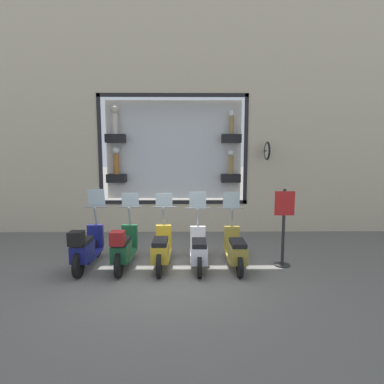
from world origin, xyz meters
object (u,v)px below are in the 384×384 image
object	(u,v)px
scooter_yellow_2	(161,249)
shop_sign_post	(284,225)
scooter_green_3	(124,248)
scooter_white_1	(199,250)
scooter_olive_0	(236,250)
scooter_navy_4	(86,248)

from	to	relation	value
scooter_yellow_2	shop_sign_post	bearing A→B (deg)	-87.93
scooter_green_3	shop_sign_post	xyz separation A→B (m)	(0.16, -3.63, 0.49)
scooter_white_1	scooter_yellow_2	xyz separation A→B (m)	(0.00, 0.84, 0.02)
scooter_yellow_2	shop_sign_post	xyz separation A→B (m)	(0.10, -2.79, 0.53)
scooter_olive_0	scooter_green_3	distance (m)	2.53
scooter_olive_0	scooter_navy_4	xyz separation A→B (m)	(-0.05, 3.37, 0.07)
scooter_white_1	shop_sign_post	world-z (taller)	shop_sign_post
scooter_green_3	scooter_navy_4	distance (m)	0.84
scooter_yellow_2	shop_sign_post	distance (m)	2.84
scooter_yellow_2	scooter_green_3	bearing A→B (deg)	93.89
scooter_white_1	scooter_navy_4	size ratio (longest dim) A/B	0.99
scooter_white_1	scooter_green_3	distance (m)	1.68
scooter_yellow_2	scooter_green_3	size ratio (longest dim) A/B	1.00
shop_sign_post	scooter_green_3	bearing A→B (deg)	92.49
scooter_olive_0	scooter_white_1	size ratio (longest dim) A/B	1.00
scooter_olive_0	shop_sign_post	size ratio (longest dim) A/B	1.00
scooter_white_1	shop_sign_post	xyz separation A→B (m)	(0.10, -1.95, 0.55)
scooter_olive_0	scooter_green_3	size ratio (longest dim) A/B	0.99
scooter_olive_0	scooter_white_1	xyz separation A→B (m)	(0.00, 0.84, 0.00)
scooter_green_3	shop_sign_post	bearing A→B (deg)	-87.51
scooter_yellow_2	shop_sign_post	world-z (taller)	shop_sign_post
scooter_olive_0	scooter_white_1	world-z (taller)	scooter_white_1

